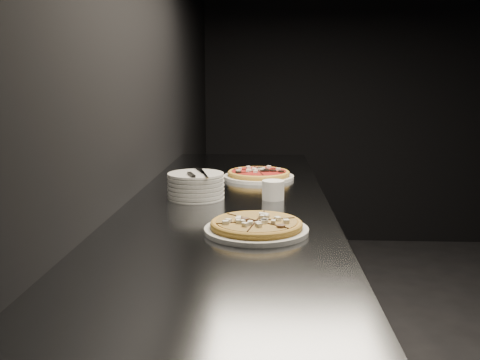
{
  "coord_description": "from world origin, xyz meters",
  "views": [
    {
      "loc": [
        -1.99,
        -1.99,
        1.36
      ],
      "look_at": [
        -2.08,
        -0.15,
        1.02
      ],
      "focal_mm": 40.0,
      "sensor_mm": 36.0,
      "label": 1
    }
  ],
  "objects_px": {
    "pizza_mushroom": "(256,226)",
    "pizza_tomato": "(259,174)",
    "cutlery": "(197,173)",
    "ramekin": "(273,189)",
    "plate_stack": "(196,185)",
    "counter": "(229,311)"
  },
  "relations": [
    {
      "from": "pizza_mushroom",
      "to": "pizza_tomato",
      "type": "distance_m",
      "value": 0.88
    },
    {
      "from": "cutlery",
      "to": "ramekin",
      "type": "relative_size",
      "value": 2.75
    },
    {
      "from": "plate_stack",
      "to": "cutlery",
      "type": "distance_m",
      "value": 0.05
    },
    {
      "from": "plate_stack",
      "to": "counter",
      "type": "bearing_deg",
      "value": 2.21
    },
    {
      "from": "counter",
      "to": "pizza_mushroom",
      "type": "height_order",
      "value": "pizza_mushroom"
    },
    {
      "from": "pizza_mushroom",
      "to": "counter",
      "type": "bearing_deg",
      "value": 103.71
    },
    {
      "from": "pizza_tomato",
      "to": "cutlery",
      "type": "relative_size",
      "value": 1.6
    },
    {
      "from": "counter",
      "to": "cutlery",
      "type": "height_order",
      "value": "cutlery"
    },
    {
      "from": "counter",
      "to": "pizza_tomato",
      "type": "xyz_separation_m",
      "value": [
        0.11,
        0.41,
        0.48
      ]
    },
    {
      "from": "pizza_tomato",
      "to": "pizza_mushroom",
      "type": "bearing_deg",
      "value": -89.62
    },
    {
      "from": "plate_stack",
      "to": "ramekin",
      "type": "height_order",
      "value": "plate_stack"
    },
    {
      "from": "pizza_tomato",
      "to": "cutlery",
      "type": "bearing_deg",
      "value": -117.51
    },
    {
      "from": "pizza_mushroom",
      "to": "plate_stack",
      "type": "height_order",
      "value": "plate_stack"
    },
    {
      "from": "plate_stack",
      "to": "pizza_mushroom",
      "type": "bearing_deg",
      "value": -62.59
    },
    {
      "from": "pizza_tomato",
      "to": "counter",
      "type": "bearing_deg",
      "value": -104.72
    },
    {
      "from": "counter",
      "to": "pizza_mushroom",
      "type": "xyz_separation_m",
      "value": [
        0.11,
        -0.47,
        0.48
      ]
    },
    {
      "from": "ramekin",
      "to": "plate_stack",
      "type": "bearing_deg",
      "value": 177.09
    },
    {
      "from": "counter",
      "to": "pizza_mushroom",
      "type": "bearing_deg",
      "value": -76.29
    },
    {
      "from": "pizza_tomato",
      "to": "plate_stack",
      "type": "relative_size",
      "value": 1.71
    },
    {
      "from": "pizza_mushroom",
      "to": "pizza_tomato",
      "type": "height_order",
      "value": "pizza_tomato"
    },
    {
      "from": "pizza_mushroom",
      "to": "pizza_tomato",
      "type": "relative_size",
      "value": 0.95
    },
    {
      "from": "pizza_mushroom",
      "to": "ramekin",
      "type": "bearing_deg",
      "value": 83.05
    }
  ]
}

